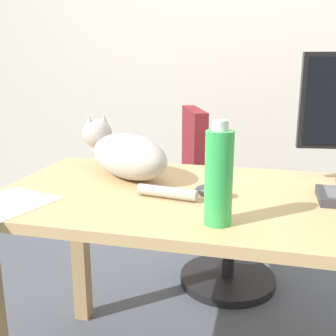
{
  "coord_description": "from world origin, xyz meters",
  "views": [
    {
      "loc": [
        0.06,
        -1.15,
        1.09
      ],
      "look_at": [
        -0.24,
        0.05,
        0.77
      ],
      "focal_mm": 43.24,
      "sensor_mm": 36.0,
      "label": 1
    }
  ],
  "objects_px": {
    "office_chair": "(220,214)",
    "computer_mouse": "(213,191)",
    "spray_bottle": "(219,177)",
    "cat": "(125,153)"
  },
  "relations": [
    {
      "from": "office_chair",
      "to": "computer_mouse",
      "type": "relative_size",
      "value": 8.08
    },
    {
      "from": "office_chair",
      "to": "spray_bottle",
      "type": "relative_size",
      "value": 3.5
    },
    {
      "from": "cat",
      "to": "spray_bottle",
      "type": "distance_m",
      "value": 0.51
    },
    {
      "from": "office_chair",
      "to": "spray_bottle",
      "type": "height_order",
      "value": "spray_bottle"
    },
    {
      "from": "office_chair",
      "to": "computer_mouse",
      "type": "distance_m",
      "value": 0.82
    },
    {
      "from": "cat",
      "to": "spray_bottle",
      "type": "relative_size",
      "value": 1.96
    },
    {
      "from": "computer_mouse",
      "to": "spray_bottle",
      "type": "relative_size",
      "value": 0.43
    },
    {
      "from": "cat",
      "to": "spray_bottle",
      "type": "xyz_separation_m",
      "value": [
        0.37,
        -0.35,
        0.04
      ]
    },
    {
      "from": "office_chair",
      "to": "computer_mouse",
      "type": "xyz_separation_m",
      "value": [
        0.06,
        -0.74,
        0.35
      ]
    },
    {
      "from": "office_chair",
      "to": "cat",
      "type": "relative_size",
      "value": 1.78
    }
  ]
}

